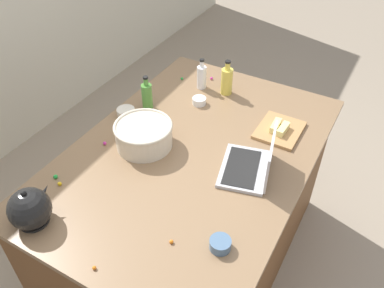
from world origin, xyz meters
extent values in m
plane|color=gray|center=(0.00, 0.00, 0.00)|extent=(12.00, 12.00, 0.00)
cube|color=brown|center=(0.00, 0.00, 0.43)|extent=(1.64, 1.09, 0.87)
cube|color=#846647|center=(0.00, 0.00, 0.89)|extent=(1.70, 1.15, 0.03)
cube|color=#B7B7BC|center=(0.01, -0.29, 0.91)|extent=(0.35, 0.29, 0.02)
cube|color=black|center=(0.00, -0.28, 0.92)|extent=(0.30, 0.22, 0.00)
cube|color=#B7B7BC|center=(0.04, -0.40, 1.02)|extent=(0.29, 0.08, 0.20)
cube|color=silver|center=(0.03, -0.39, 1.02)|extent=(0.26, 0.07, 0.18)
cylinder|color=beige|center=(-0.08, 0.24, 0.96)|extent=(0.29, 0.29, 0.12)
cylinder|color=black|center=(-0.08, 0.24, 0.97)|extent=(0.24, 0.24, 0.11)
torus|color=beige|center=(-0.08, 0.24, 1.02)|extent=(0.30, 0.30, 0.02)
cylinder|color=white|center=(0.56, 0.25, 0.97)|extent=(0.06, 0.06, 0.14)
cylinder|color=white|center=(0.56, 0.25, 1.07)|extent=(0.02, 0.02, 0.04)
cylinder|color=black|center=(0.56, 0.25, 1.09)|extent=(0.03, 0.03, 0.01)
cylinder|color=#4C8C38|center=(0.21, 0.42, 0.98)|extent=(0.06, 0.06, 0.15)
cylinder|color=#4C8C38|center=(0.21, 0.42, 1.07)|extent=(0.03, 0.03, 0.04)
cylinder|color=black|center=(0.21, 0.42, 1.10)|extent=(0.03, 0.03, 0.01)
cylinder|color=#DBC64C|center=(0.58, 0.09, 0.98)|extent=(0.07, 0.07, 0.16)
cylinder|color=#DBC64C|center=(0.58, 0.09, 1.09)|extent=(0.03, 0.03, 0.05)
cylinder|color=black|center=(0.58, 0.09, 1.12)|extent=(0.03, 0.03, 0.01)
cylinder|color=black|center=(-0.72, 0.36, 0.91)|extent=(0.13, 0.13, 0.01)
sphere|color=black|center=(-0.72, 0.36, 0.98)|extent=(0.18, 0.18, 0.18)
cone|color=black|center=(-0.64, 0.36, 1.00)|extent=(0.08, 0.03, 0.07)
sphere|color=black|center=(-0.72, 0.36, 1.07)|extent=(0.02, 0.02, 0.02)
cube|color=#AD7F4C|center=(0.38, -0.33, 0.91)|extent=(0.27, 0.22, 0.02)
cube|color=#F4E58C|center=(0.36, -0.36, 0.94)|extent=(0.11, 0.04, 0.04)
cube|color=#F4E58C|center=(0.37, -0.31, 0.94)|extent=(0.11, 0.04, 0.04)
cylinder|color=beige|center=(0.08, 0.48, 0.93)|extent=(0.10, 0.10, 0.05)
cylinder|color=slate|center=(-0.45, -0.39, 0.92)|extent=(0.09, 0.09, 0.04)
cylinder|color=white|center=(0.40, 0.18, 0.92)|extent=(0.08, 0.08, 0.04)
sphere|color=orange|center=(-0.53, -0.20, 0.91)|extent=(0.02, 0.02, 0.02)
sphere|color=orange|center=(-0.78, -0.01, 0.91)|extent=(0.02, 0.02, 0.02)
sphere|color=#CC3399|center=(-0.18, 0.42, 0.91)|extent=(0.02, 0.02, 0.02)
sphere|color=yellow|center=(-0.51, 0.42, 0.91)|extent=(0.02, 0.02, 0.02)
sphere|color=#CC3399|center=(0.68, 0.24, 0.91)|extent=(0.02, 0.02, 0.02)
sphere|color=green|center=(-0.49, 0.47, 0.91)|extent=(0.02, 0.02, 0.02)
sphere|color=green|center=(0.58, 0.40, 0.91)|extent=(0.02, 0.02, 0.02)
camera|label=1|loc=(-1.32, -0.75, 2.24)|focal=36.92mm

